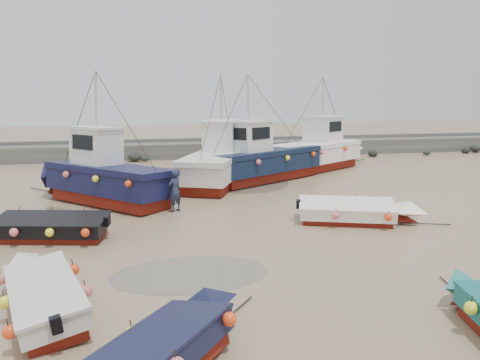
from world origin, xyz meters
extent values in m
plane|color=#96795D|center=(0.00, 0.00, 0.00)|extent=(120.00, 120.00, 0.00)
cube|color=#5F605B|center=(0.00, 22.00, 0.60)|extent=(60.00, 2.20, 1.20)
cube|color=#5F605B|center=(0.00, 23.21, 1.32)|extent=(60.00, 0.60, 0.25)
ellipsoid|color=black|center=(5.10, 19.02, 0.29)|extent=(0.84, 0.86, 0.51)
ellipsoid|color=black|center=(7.80, 20.56, 0.34)|extent=(0.98, 1.07, 0.72)
ellipsoid|color=black|center=(14.16, 19.54, 0.27)|extent=(0.78, 0.90, 0.59)
ellipsoid|color=black|center=(23.03, 19.80, 0.24)|extent=(0.68, 0.72, 0.52)
ellipsoid|color=black|center=(18.92, 19.27, 0.21)|extent=(0.60, 0.70, 0.31)
ellipsoid|color=black|center=(-5.07, 20.46, 0.35)|extent=(0.99, 0.80, 0.58)
ellipsoid|color=black|center=(12.19, 19.77, 0.19)|extent=(0.54, 0.46, 0.30)
ellipsoid|color=black|center=(9.69, 19.97, 0.21)|extent=(0.61, 0.47, 0.46)
ellipsoid|color=black|center=(24.28, 20.15, 0.32)|extent=(0.92, 0.97, 0.58)
ellipsoid|color=black|center=(-4.31, 20.27, 0.21)|extent=(0.61, 0.53, 0.32)
ellipsoid|color=black|center=(10.99, 20.60, 0.23)|extent=(0.67, 0.55, 0.43)
ellipsoid|color=black|center=(-9.17, 19.34, 0.38)|extent=(1.09, 0.88, 0.72)
ellipsoid|color=black|center=(-7.25, 19.65, 0.23)|extent=(0.65, 0.60, 0.37)
ellipsoid|color=black|center=(9.46, 19.39, 0.31)|extent=(0.88, 0.64, 0.62)
ellipsoid|color=black|center=(-0.92, 19.60, 0.22)|extent=(0.64, 0.62, 0.48)
ellipsoid|color=black|center=(7.84, 20.42, 0.19)|extent=(0.55, 0.45, 0.29)
cylinder|color=#635D4F|center=(-3.13, -2.66, 0.00)|extent=(4.67, 4.67, 0.01)
cylinder|color=#635D4F|center=(5.57, 2.65, 0.00)|extent=(3.60, 3.60, 0.01)
cylinder|color=#635D4F|center=(-9.33, 4.99, 0.00)|extent=(4.09, 4.09, 0.01)
cylinder|color=#635D4F|center=(1.18, 11.39, 0.00)|extent=(5.88, 5.88, 0.01)
cube|color=maroon|center=(-6.74, -4.57, 0.15)|extent=(2.27, 3.83, 0.30)
cube|color=silver|center=(-6.74, -4.57, 0.53)|extent=(2.55, 4.15, 0.45)
pyramid|color=silver|center=(-7.44, -2.38, 0.98)|extent=(1.59, 1.12, 0.90)
cube|color=brown|center=(-6.74, -4.57, 0.69)|extent=(2.09, 3.47, 0.10)
cube|color=silver|center=(-6.74, -4.57, 0.78)|extent=(2.64, 4.25, 0.07)
cube|color=black|center=(-6.12, -6.51, 0.70)|extent=(0.26, 0.24, 0.35)
cylinder|color=black|center=(-7.72, -1.49, 0.03)|extent=(0.65, 1.92, 0.04)
sphere|color=#F24217|center=(-7.07, -6.30, 0.63)|extent=(0.30, 0.30, 0.30)
sphere|color=#F24217|center=(-5.70, -5.05, 0.63)|extent=(0.30, 0.30, 0.30)
sphere|color=#F24217|center=(-7.54, -4.83, 0.63)|extent=(0.30, 0.30, 0.30)
sphere|color=#F24217|center=(-6.18, -3.58, 0.63)|extent=(0.30, 0.30, 0.30)
sphere|color=#F24217|center=(-8.01, -3.35, 0.63)|extent=(0.30, 0.30, 0.30)
cube|color=black|center=(-4.24, -7.75, 0.53)|extent=(3.36, 3.64, 0.45)
pyramid|color=black|center=(-2.93, -6.14, 0.98)|extent=(1.63, 1.51, 0.90)
cube|color=brown|center=(-4.24, -7.75, 0.69)|extent=(2.77, 3.02, 0.10)
cube|color=black|center=(-4.24, -7.75, 0.78)|extent=(3.45, 3.74, 0.07)
cylinder|color=black|center=(-2.37, -5.45, 0.03)|extent=(1.29, 1.58, 0.04)
sphere|color=#F24217|center=(-4.63, -6.84, 0.63)|extent=(0.30, 0.30, 0.30)
sphere|color=#F24217|center=(-2.69, -7.24, 0.63)|extent=(0.30, 0.30, 0.30)
pyramid|color=#0F5F5F|center=(3.55, -6.24, 0.98)|extent=(1.42, 0.95, 0.90)
cylinder|color=black|center=(3.70, -5.44, 0.03)|extent=(0.41, 1.97, 0.04)
sphere|color=#F24217|center=(2.53, -7.47, 0.63)|extent=(0.30, 0.30, 0.30)
cube|color=maroon|center=(-7.72, 1.64, 0.15)|extent=(3.81, 2.07, 0.30)
cube|color=black|center=(-7.72, 1.64, 0.53)|extent=(4.12, 2.35, 0.45)
cube|color=brown|center=(-7.72, 1.64, 0.69)|extent=(3.45, 1.91, 0.10)
cube|color=black|center=(-7.72, 1.64, 0.78)|extent=(4.22, 2.43, 0.07)
cube|color=black|center=(-5.74, 1.19, 0.70)|extent=(0.22, 0.25, 0.35)
sphere|color=#F24217|center=(-6.41, 0.44, 0.63)|extent=(0.30, 0.30, 0.30)
sphere|color=#F24217|center=(-6.62, 2.30, 0.63)|extent=(0.30, 0.30, 0.30)
sphere|color=#F24217|center=(-7.61, 0.71, 0.63)|extent=(0.30, 0.30, 0.30)
sphere|color=#F24217|center=(-7.82, 2.57, 0.63)|extent=(0.30, 0.30, 0.30)
sphere|color=#F24217|center=(-8.81, 0.98, 0.63)|extent=(0.30, 0.30, 0.30)
sphere|color=#F24217|center=(-9.03, 2.85, 0.63)|extent=(0.30, 0.30, 0.30)
cube|color=maroon|center=(3.71, 1.61, 0.15)|extent=(3.79, 2.54, 0.30)
cube|color=white|center=(3.71, 1.61, 0.53)|extent=(4.11, 2.87, 0.45)
pyramid|color=white|center=(5.82, 0.87, 0.98)|extent=(1.24, 1.86, 0.90)
cube|color=brown|center=(3.71, 1.61, 0.69)|extent=(3.44, 2.35, 0.10)
cube|color=white|center=(3.71, 1.61, 0.78)|extent=(4.22, 2.96, 0.07)
cube|color=black|center=(1.86, 2.26, 0.70)|extent=(0.24, 0.27, 0.35)
cylinder|color=black|center=(6.68, 0.57, 0.03)|extent=(1.90, 0.70, 0.04)
sphere|color=#F24217|center=(2.63, 3.03, 0.63)|extent=(0.30, 0.30, 0.30)
sphere|color=#F24217|center=(2.92, 0.85, 0.63)|extent=(0.30, 0.30, 0.30)
sphere|color=#F24217|center=(4.51, 2.37, 0.63)|extent=(0.30, 0.30, 0.30)
sphere|color=#F24217|center=(4.80, 0.19, 0.63)|extent=(0.30, 0.30, 0.30)
cube|color=maroon|center=(-6.04, 6.81, 0.28)|extent=(5.67, 5.66, 0.55)
cube|color=#101236|center=(-6.04, 6.81, 1.02)|extent=(6.23, 6.22, 0.95)
pyramid|color=#101236|center=(-8.73, 9.49, 1.72)|extent=(2.63, 2.63, 1.40)
cube|color=brown|center=(-6.04, 6.81, 1.54)|extent=(6.06, 6.05, 0.08)
cube|color=#101236|center=(-6.04, 6.81, 1.68)|extent=(6.37, 6.35, 0.30)
cube|color=white|center=(-6.66, 7.43, 2.65)|extent=(2.55, 2.55, 1.70)
cube|color=white|center=(-6.66, 7.43, 3.56)|extent=(2.76, 2.75, 0.12)
cube|color=black|center=(-7.39, 8.15, 2.91)|extent=(1.00, 1.00, 0.68)
cylinder|color=#B7B7B2|center=(-6.66, 7.43, 4.92)|extent=(0.10, 0.10, 2.60)
cylinder|color=black|center=(-9.51, 10.26, 0.03)|extent=(2.16, 2.15, 0.05)
sphere|color=#E56665|center=(-5.10, 4.08, 1.38)|extent=(0.30, 0.30, 0.30)
sphere|color=#E56665|center=(-4.04, 6.61, 1.38)|extent=(0.30, 0.30, 0.30)
sphere|color=#E56665|center=(-6.56, 5.54, 1.38)|extent=(0.30, 0.30, 0.30)
sphere|color=#E56665|center=(-5.51, 8.07, 1.38)|extent=(0.30, 0.30, 0.30)
sphere|color=#E56665|center=(-8.03, 7.00, 1.38)|extent=(0.30, 0.30, 0.30)
sphere|color=#E56665|center=(-6.97, 9.53, 1.38)|extent=(0.30, 0.30, 0.30)
cube|color=maroon|center=(-0.26, 10.40, 0.28)|extent=(4.80, 7.26, 0.55)
cube|color=silver|center=(-0.26, 10.40, 1.02)|extent=(5.36, 7.88, 0.95)
pyramid|color=silver|center=(1.47, 14.33, 1.72)|extent=(2.92, 2.34, 1.40)
cube|color=brown|center=(-0.26, 10.40, 1.54)|extent=(5.20, 7.69, 0.08)
cube|color=silver|center=(-0.26, 10.40, 1.68)|extent=(5.48, 8.06, 0.30)
cube|color=white|center=(0.15, 11.33, 2.65)|extent=(2.45, 2.55, 1.70)
cube|color=white|center=(0.15, 11.33, 3.56)|extent=(2.64, 2.76, 0.12)
cube|color=black|center=(0.56, 12.27, 2.91)|extent=(1.42, 0.66, 0.68)
cylinder|color=#B7B7B2|center=(0.15, 11.33, 4.92)|extent=(0.10, 0.10, 2.60)
cylinder|color=black|center=(1.94, 15.39, 0.03)|extent=(1.26, 2.77, 0.05)
sphere|color=#E56665|center=(-2.74, 8.24, 1.38)|extent=(0.30, 0.30, 0.30)
sphere|color=#E56665|center=(0.42, 8.47, 1.38)|extent=(0.30, 0.30, 0.30)
sphere|color=#E56665|center=(-1.54, 10.96, 1.38)|extent=(0.30, 0.30, 0.30)
sphere|color=#E56665|center=(1.62, 11.20, 1.38)|extent=(0.30, 0.30, 0.30)
sphere|color=#E56665|center=(-0.34, 13.69, 1.38)|extent=(0.30, 0.30, 0.30)
cube|color=maroon|center=(2.62, 11.16, 0.28)|extent=(7.29, 5.70, 0.55)
cube|color=black|center=(2.62, 11.16, 1.02)|extent=(7.95, 6.33, 0.95)
pyramid|color=black|center=(-1.11, 8.89, 1.72)|extent=(2.65, 3.10, 1.40)
cube|color=brown|center=(2.62, 11.16, 1.54)|extent=(7.74, 6.14, 0.08)
cube|color=black|center=(2.62, 11.16, 1.68)|extent=(8.12, 6.46, 0.30)
cube|color=white|center=(1.73, 10.62, 2.65)|extent=(2.71, 2.69, 1.70)
cube|color=white|center=(1.73, 10.62, 3.56)|extent=(2.93, 2.91, 0.12)
cube|color=black|center=(0.86, 10.09, 2.91)|extent=(0.90, 1.43, 0.68)
cylinder|color=#B7B7B2|center=(1.73, 10.62, 4.92)|extent=(0.10, 0.10, 2.60)
cylinder|color=black|center=(-2.11, 8.28, 0.03)|extent=(2.59, 1.60, 0.05)
sphere|color=#E56665|center=(5.99, 11.46, 1.38)|extent=(0.30, 0.30, 0.30)
sphere|color=#E56665|center=(3.39, 13.39, 1.38)|extent=(0.30, 0.30, 0.30)
sphere|color=#E56665|center=(3.92, 10.20, 1.38)|extent=(0.30, 0.30, 0.30)
sphere|color=#E56665|center=(1.32, 12.13, 1.38)|extent=(0.30, 0.30, 0.30)
sphere|color=#E56665|center=(1.84, 8.93, 1.38)|extent=(0.30, 0.30, 0.30)
sphere|color=#E56665|center=(-0.75, 10.87, 1.38)|extent=(0.30, 0.30, 0.30)
cube|color=maroon|center=(7.08, 14.24, 0.28)|extent=(6.75, 5.61, 0.55)
cube|color=white|center=(7.08, 14.24, 1.02)|extent=(7.39, 6.24, 0.95)
pyramid|color=white|center=(10.44, 16.45, 1.72)|extent=(2.79, 3.21, 1.40)
cube|color=brown|center=(7.08, 14.24, 1.54)|extent=(7.19, 6.05, 0.08)
cube|color=white|center=(7.08, 14.24, 1.68)|extent=(7.55, 6.37, 0.30)
cube|color=white|center=(7.87, 14.76, 2.65)|extent=(2.79, 2.80, 1.70)
cube|color=white|center=(7.87, 14.76, 3.56)|extent=(3.01, 3.02, 0.12)
cube|color=black|center=(8.73, 15.32, 2.91)|extent=(0.99, 1.47, 0.68)
cylinder|color=#B7B7B2|center=(7.87, 14.76, 4.92)|extent=(0.10, 0.10, 2.60)
cylinder|color=black|center=(11.38, 17.06, 0.03)|extent=(2.53, 1.69, 0.05)
sphere|color=#E56665|center=(3.92, 14.04, 1.38)|extent=(0.30, 0.30, 0.30)
sphere|color=#E56665|center=(6.80, 12.17, 1.38)|extent=(0.30, 0.30, 0.30)
sphere|color=#E56665|center=(6.22, 15.56, 1.38)|extent=(0.30, 0.30, 0.30)
sphere|color=#E56665|center=(9.10, 13.68, 1.38)|extent=(0.30, 0.30, 0.30)
sphere|color=#E56665|center=(8.52, 17.07, 1.38)|extent=(0.30, 0.30, 0.30)
imported|color=#1E273D|center=(-3.07, 4.78, 0.00)|extent=(0.82, 0.79, 1.90)
camera|label=1|loc=(-4.33, -15.75, 5.31)|focal=35.00mm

